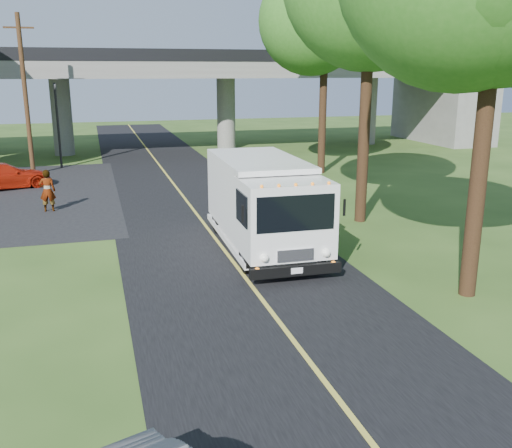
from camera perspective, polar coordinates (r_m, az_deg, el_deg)
name	(u,v)px	position (r m, az deg, el deg)	size (l,w,h in m)	color
ground	(288,335)	(13.43, 3.24, -11.00)	(120.00, 120.00, 0.00)	#304D1B
road	(205,225)	(22.53, -5.12, -0.14)	(7.00, 90.00, 0.02)	black
lane_line	(205,225)	(22.53, -5.12, -0.09)	(0.12, 90.00, 0.01)	gold
overpass	(146,90)	(43.58, -10.95, 13.04)	(54.00, 10.00, 7.30)	slate
traffic_signal	(57,116)	(37.52, -19.26, 10.13)	(0.18, 0.22, 5.20)	black
utility_pole	(25,95)	(35.57, -22.07, 11.90)	(1.60, 0.26, 9.00)	#472D19
tree_right_far	(330,26)	(33.99, 7.39, 19.01)	(5.77, 5.67, 10.99)	#382314
step_van	(263,201)	(19.18, 0.73, 2.28)	(2.82, 7.30, 3.04)	white
red_sedan	(3,176)	(32.14, -23.94, 4.41)	(1.87, 4.59, 1.33)	#B91F0B
pedestrian	(47,191)	(26.08, -20.13, 3.14)	(0.67, 0.44, 1.84)	gray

